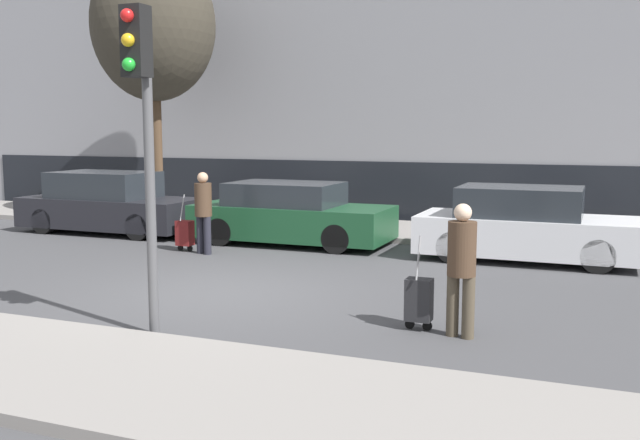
# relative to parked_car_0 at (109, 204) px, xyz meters

# --- Properties ---
(ground_plane) EXTENTS (80.00, 80.00, 0.00)m
(ground_plane) POSITION_rel_parked_car_0_xyz_m (5.72, -4.59, -0.68)
(ground_plane) COLOR #424244
(sidewalk_near) EXTENTS (28.00, 2.50, 0.12)m
(sidewalk_near) POSITION_rel_parked_car_0_xyz_m (5.72, -8.34, -0.62)
(sidewalk_near) COLOR gray
(sidewalk_near) RESTS_ON ground_plane
(sidewalk_far) EXTENTS (28.00, 3.00, 0.12)m
(sidewalk_far) POSITION_rel_parked_car_0_xyz_m (5.72, 2.41, -0.62)
(sidewalk_far) COLOR gray
(sidewalk_far) RESTS_ON ground_plane
(building_facade) EXTENTS (28.00, 2.51, 11.35)m
(building_facade) POSITION_rel_parked_car_0_xyz_m (5.72, 5.84, 4.98)
(building_facade) COLOR gray
(building_facade) RESTS_ON ground_plane
(parked_car_0) EXTENTS (4.35, 1.76, 1.46)m
(parked_car_0) POSITION_rel_parked_car_0_xyz_m (0.00, 0.00, 0.00)
(parked_car_0) COLOR black
(parked_car_0) RESTS_ON ground_plane
(parked_car_1) EXTENTS (4.26, 1.80, 1.33)m
(parked_car_1) POSITION_rel_parked_car_0_xyz_m (4.76, 0.07, -0.05)
(parked_car_1) COLOR #194728
(parked_car_1) RESTS_ON ground_plane
(parked_car_2) EXTENTS (4.07, 1.75, 1.40)m
(parked_car_2) POSITION_rel_parked_car_0_xyz_m (9.70, -0.08, -0.02)
(parked_car_2) COLOR silver
(parked_car_2) RESTS_ON ground_plane
(pedestrian_left) EXTENTS (0.34, 0.34, 1.64)m
(pedestrian_left) POSITION_rel_parked_car_0_xyz_m (3.67, -1.73, 0.25)
(pedestrian_left) COLOR #23232D
(pedestrian_left) RESTS_ON ground_plane
(trolley_left) EXTENTS (0.34, 0.29, 1.17)m
(trolley_left) POSITION_rel_parked_car_0_xyz_m (3.14, -1.59, -0.31)
(trolley_left) COLOR maroon
(trolley_left) RESTS_ON ground_plane
(pedestrian_right) EXTENTS (0.35, 0.34, 1.62)m
(pedestrian_right) POSITION_rel_parked_car_0_xyz_m (9.52, -5.54, 0.24)
(pedestrian_right) COLOR #4C4233
(pedestrian_right) RESTS_ON ground_plane
(trolley_right) EXTENTS (0.34, 0.29, 1.19)m
(trolley_right) POSITION_rel_parked_car_0_xyz_m (8.98, -5.42, -0.30)
(trolley_right) COLOR #262628
(trolley_right) RESTS_ON ground_plane
(traffic_light) EXTENTS (0.28, 0.47, 3.87)m
(traffic_light) POSITION_rel_parked_car_0_xyz_m (6.05, -6.94, 2.08)
(traffic_light) COLOR #515154
(traffic_light) RESTS_ON ground_plane
(bare_tree_near_crossing) EXTENTS (3.21, 3.21, 7.00)m
(bare_tree_near_crossing) POSITION_rel_parked_car_0_xyz_m (-0.03, 2.09, 4.46)
(bare_tree_near_crossing) COLOR #4C3826
(bare_tree_near_crossing) RESTS_ON sidewalk_far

